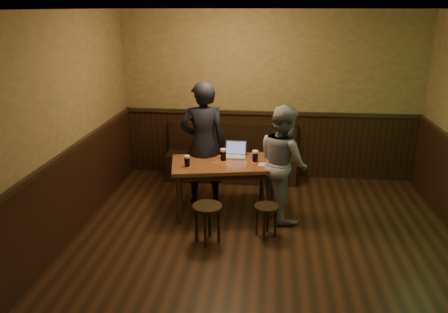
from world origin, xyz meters
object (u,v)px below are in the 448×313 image
pub_table (223,169)px  bench (231,161)px  pint_mid (223,155)px  person_suit (203,144)px  pint_left (187,161)px  laptop (236,153)px  person_grey (283,163)px  stool_left (207,213)px  pint_right (255,156)px  stool_right (266,212)px

pub_table → bench: bearing=78.7°
pint_mid → person_suit: (-0.32, 0.23, 0.08)m
bench → pint_left: bench is taller
pint_left → laptop: size_ratio=0.53×
person_grey → bench: bearing=4.4°
person_suit → pub_table: bearing=123.7°
person_suit → person_grey: person_suit is taller
stool_left → person_grey: person_grey is taller
stool_left → pint_right: bearing=60.1°
laptop → bench: bearing=99.4°
pub_table → pint_right: 0.49m
bench → pub_table: (0.00, -1.29, 0.35)m
pint_right → person_grey: (0.39, -0.11, -0.04)m
pint_mid → bench: bearing=89.9°
pub_table → pint_mid: pint_mid is taller
bench → pint_left: (-0.46, -1.52, 0.53)m
stool_left → pint_mid: 1.06m
pint_left → pint_right: pint_right is taller
pub_table → pint_right: size_ratio=9.07×
stool_left → pint_mid: pint_mid is taller
pub_table → person_grey: bearing=-14.6°
bench → pint_mid: size_ratio=12.49×
stool_right → pint_right: (-0.18, 0.72, 0.50)m
pint_mid → pint_right: pint_mid is taller
pub_table → person_grey: person_grey is taller
bench → stool_right: 2.05m
stool_right → person_suit: size_ratio=0.23×
pint_mid → laptop: (0.16, 0.21, -0.03)m
pub_table → laptop: laptop is taller
pint_mid → person_suit: person_suit is taller
bench → pint_left: 1.68m
bench → pint_mid: 1.33m
bench → stool_left: bench is taller
person_suit → stool_right: bearing=121.5°
stool_right → pint_mid: pint_mid is taller
pub_table → pint_left: size_ratio=9.64×
stool_left → pint_mid: (0.09, 0.96, 0.44)m
pint_right → laptop: size_ratio=0.56×
stool_left → stool_right: 0.77m
pint_mid → pint_right: 0.45m
stool_left → laptop: laptop is taller
pint_left → person_grey: bearing=7.8°
bench → person_suit: 1.21m
stool_right → laptop: bearing=116.9°
pint_right → pub_table: bearing=-172.4°
pint_left → laptop: laptop is taller
pub_table → pint_mid: 0.20m
laptop → stool_right: bearing=-62.4°
stool_right → person_grey: 0.79m
stool_left → laptop: 1.26m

